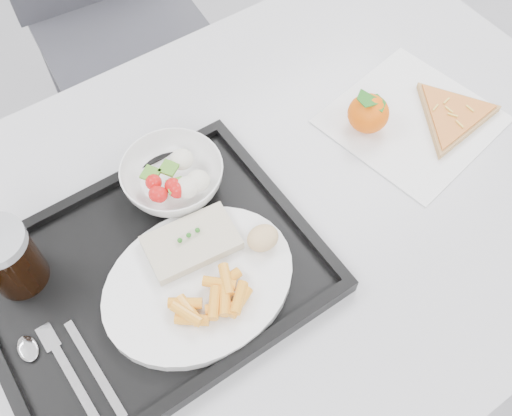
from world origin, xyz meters
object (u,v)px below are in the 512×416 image
at_px(cola_glass, 8,258).
at_px(dinner_plate, 199,283).
at_px(salad_bowl, 173,177).
at_px(tangerine, 368,113).
at_px(table, 263,233).
at_px(chair, 108,0).
at_px(pizza_slice, 453,115).
at_px(tray, 152,276).

bearing_deg(cola_glass, dinner_plate, -37.91).
height_order(salad_bowl, tangerine, tangerine).
bearing_deg(table, chair, 82.38).
bearing_deg(table, pizza_slice, -4.61).
bearing_deg(chair, tray, -109.74).
distance_m(salad_bowl, pizza_slice, 0.47).
xyz_separation_m(table, dinner_plate, (-0.15, -0.06, 0.09)).
height_order(chair, salad_bowl, chair).
height_order(tangerine, pizza_slice, tangerine).
xyz_separation_m(chair, pizza_slice, (0.25, -0.88, 0.22)).
relative_size(tray, salad_bowl, 2.96).
bearing_deg(pizza_slice, table, 175.39).
bearing_deg(pizza_slice, chair, 105.98).
distance_m(cola_glass, tangerine, 0.58).
distance_m(dinner_plate, tangerine, 0.39).
relative_size(table, cola_glass, 11.11).
bearing_deg(tray, tangerine, 5.79).
bearing_deg(cola_glass, pizza_slice, -9.95).
distance_m(chair, tangerine, 0.85).
bearing_deg(tangerine, cola_glass, 174.52).
relative_size(table, salad_bowl, 7.89).
relative_size(salad_bowl, tangerine, 2.00).
bearing_deg(pizza_slice, salad_bowl, 163.33).
xyz_separation_m(chair, tray, (-0.31, -0.85, 0.22)).
xyz_separation_m(tray, pizza_slice, (0.56, -0.03, 0.00)).
bearing_deg(chair, dinner_plate, -105.99).
relative_size(chair, tray, 2.07).
height_order(cola_glass, tangerine, cola_glass).
xyz_separation_m(chair, tangerine, (0.12, -0.81, 0.25)).
xyz_separation_m(table, salad_bowl, (-0.09, 0.11, 0.11)).
bearing_deg(pizza_slice, tray, 177.40).
bearing_deg(dinner_plate, tray, 131.45).
xyz_separation_m(table, tangerine, (0.23, 0.04, 0.10)).
xyz_separation_m(chair, dinner_plate, (-0.26, -0.90, 0.24)).
distance_m(chair, tray, 0.93).
height_order(table, salad_bowl, salad_bowl).
bearing_deg(tray, dinner_plate, -48.55).
bearing_deg(salad_bowl, pizza_slice, -16.67).
bearing_deg(tangerine, dinner_plate, -165.83).
bearing_deg(dinner_plate, salad_bowl, 71.23).
relative_size(table, pizza_slice, 4.56).
height_order(table, tray, tray).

